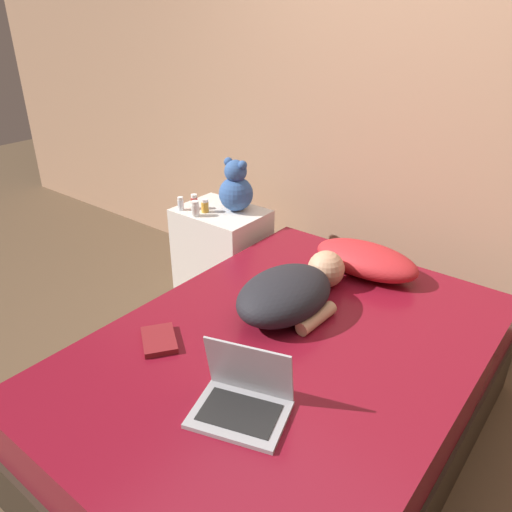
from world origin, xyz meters
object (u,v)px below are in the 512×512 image
Objects in this scene: laptop at (243,397)px; bottle_white at (195,209)px; pillow at (366,260)px; teddy_bear at (236,188)px; bottle_amber at (205,206)px; bottle_clear at (181,204)px; bottle_red at (194,202)px; person_lying at (292,291)px; book at (159,340)px.

laptop is 3.93× the size of bottle_white.
pillow is 0.92m from teddy_bear.
bottle_clear is at bearing -154.87° from bottle_amber.
teddy_bear is 3.46× the size of bottle_red.
teddy_bear reaches higher than person_lying.
person_lying is at bearing 62.18° from book.
person_lying reaches higher than pillow.
laptop is at bearing -40.00° from bottle_red.
bottle_clear is 0.36× the size of book.
person_lying is at bearing -21.13° from bottle_white.
bottle_red is (-0.09, 0.08, -0.00)m from bottle_white.
bottle_amber is at bearing 25.13° from bottle_clear.
person_lying is 7.20× the size of bottle_white.
book is (0.65, -0.88, -0.13)m from bottle_white.
bottle_red reaches higher than book.
laptop is at bearing -8.63° from book.
laptop reaches higher than bottle_red.
person_lying is 8.11× the size of bottle_clear.
pillow is 1.09m from book.
bottle_white is 0.12m from bottle_red.
teddy_bear reaches higher than pillow.
teddy_bear is at bearing 113.27° from laptop.
bottle_white reaches higher than bottle_clear.
teddy_bear reaches higher than bottle_amber.
bottle_red is 0.40× the size of book.
bottle_white reaches higher than bottle_amber.
pillow is at bearing 3.19° from bottle_red.
bottle_clear is at bearing 125.19° from laptop.
teddy_bear is 0.21m from bottle_amber.
teddy_bear reaches higher than bottle_white.
teddy_bear is 3.42× the size of bottle_white.
bottle_clear is (-0.14, -0.06, -0.00)m from bottle_amber.
person_lying is 2.93× the size of book.
bottle_clear is at bearing -126.94° from bottle_red.
pillow is 5.81× the size of bottle_white.
laptop is (0.12, -1.10, -0.02)m from pillow.
pillow is at bearing 69.81° from book.
book is (0.79, -0.90, -0.12)m from bottle_clear.
bottle_clear is (-0.26, -0.21, -0.10)m from teddy_bear.
bottle_red is (-1.24, 1.04, 0.08)m from laptop.
bottle_white is (-1.15, 0.96, 0.08)m from laptop.
laptop is 1.55m from bottle_amber.
laptop reaches higher than bottle_clear.
bottle_white reaches higher than book.
pillow reaches higher than book.
person_lying reaches higher than bottle_amber.
laptop is 1.15× the size of teddy_bear.
bottle_white is (-1.03, -0.14, 0.06)m from pillow.
book is at bearing -115.58° from person_lying.
person_lying is 1.00m from teddy_bear.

